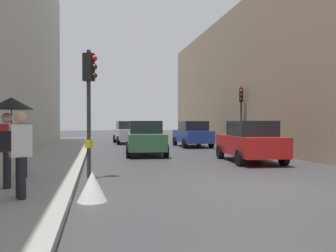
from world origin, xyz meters
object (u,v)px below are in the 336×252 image
car_silver_hatchback (128,132)px  warning_sign_triangle (92,186)px  pedestrian_with_umbrella (10,117)px  traffic_light_mid_street (241,106)px  pedestrian_with_grey_backpack (22,141)px  car_blue_van (192,134)px  traffic_light_near_right (89,90)px  car_green_estate (146,138)px  pedestrian_with_black_backpack (18,149)px  car_red_sedan (250,141)px

car_silver_hatchback → warning_sign_triangle: car_silver_hatchback is taller
car_silver_hatchback → pedestrian_with_umbrella: size_ratio=2.00×
traffic_light_mid_street → pedestrian_with_grey_backpack: size_ratio=2.19×
pedestrian_with_umbrella → warning_sign_triangle: 2.68m
car_blue_van → traffic_light_near_right: bearing=-118.7°
car_green_estate → car_silver_hatchback: (-0.09, 9.66, 0.00)m
pedestrian_with_black_backpack → car_silver_hatchback: bearing=78.9°
car_red_sedan → pedestrian_with_black_backpack: (-7.96, -6.30, 0.29)m
traffic_light_near_right → car_blue_van: bearing=61.3°
traffic_light_mid_street → pedestrian_with_umbrella: 15.44m
car_green_estate → car_silver_hatchback: bearing=90.6°
pedestrian_with_grey_backpack → warning_sign_triangle: 3.54m
traffic_light_near_right → pedestrian_with_grey_backpack: bearing=-170.1°
car_silver_hatchback → pedestrian_with_grey_backpack: bearing=-104.7°
traffic_light_near_right → pedestrian_with_umbrella: size_ratio=1.82×
car_blue_van → pedestrian_with_black_backpack: pedestrian_with_black_backpack is taller
pedestrian_with_grey_backpack → warning_sign_triangle: pedestrian_with_grey_backpack is taller
traffic_light_mid_street → pedestrian_with_black_backpack: size_ratio=2.19×
pedestrian_with_umbrella → car_silver_hatchback: bearing=76.8°
car_red_sedan → warning_sign_triangle: bearing=-136.7°
traffic_light_mid_street → pedestrian_with_black_backpack: traffic_light_mid_street is taller
car_red_sedan → pedestrian_with_grey_backpack: (-8.49, -3.32, 0.29)m
traffic_light_mid_street → traffic_light_near_right: size_ratio=0.99×
car_green_estate → warning_sign_triangle: 10.42m
traffic_light_mid_street → warning_sign_triangle: bearing=-125.6°
car_green_estate → pedestrian_with_black_backpack: bearing=-111.3°
car_red_sedan → warning_sign_triangle: car_red_sedan is taller
car_green_estate → car_silver_hatchback: size_ratio=1.01×
pedestrian_with_black_backpack → car_green_estate: bearing=68.7°
car_silver_hatchback → pedestrian_with_black_backpack: pedestrian_with_black_backpack is taller
warning_sign_triangle → car_blue_van: bearing=66.9°
car_red_sedan → pedestrian_with_grey_backpack: 9.12m
warning_sign_triangle → pedestrian_with_umbrella: bearing=149.6°
traffic_light_mid_street → car_red_sedan: (-2.26, -6.13, -1.79)m
car_red_sedan → pedestrian_with_black_backpack: size_ratio=2.44×
car_red_sedan → warning_sign_triangle: (-6.50, -6.12, -0.55)m
traffic_light_mid_street → car_blue_van: 4.14m
pedestrian_with_umbrella → warning_sign_triangle: (1.91, -1.12, -1.52)m
car_silver_hatchback → car_blue_van: bearing=-48.3°
warning_sign_triangle → pedestrian_with_grey_backpack: bearing=125.3°
pedestrian_with_grey_backpack → pedestrian_with_black_backpack: size_ratio=1.00×
traffic_light_mid_street → traffic_light_near_right: bearing=-134.2°
car_green_estate → traffic_light_mid_street: bearing=19.2°
car_blue_van → pedestrian_with_umbrella: size_ratio=1.97×
car_silver_hatchback → pedestrian_with_grey_backpack: (-4.45, -16.94, 0.29)m
traffic_light_mid_street → car_blue_van: (-2.27, 2.96, -1.79)m
pedestrian_with_black_backpack → pedestrian_with_grey_backpack: bearing=100.1°
traffic_light_near_right → pedestrian_with_grey_backpack: 2.43m
traffic_light_mid_street → car_green_estate: 6.81m
traffic_light_near_right → car_red_sedan: size_ratio=0.90×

